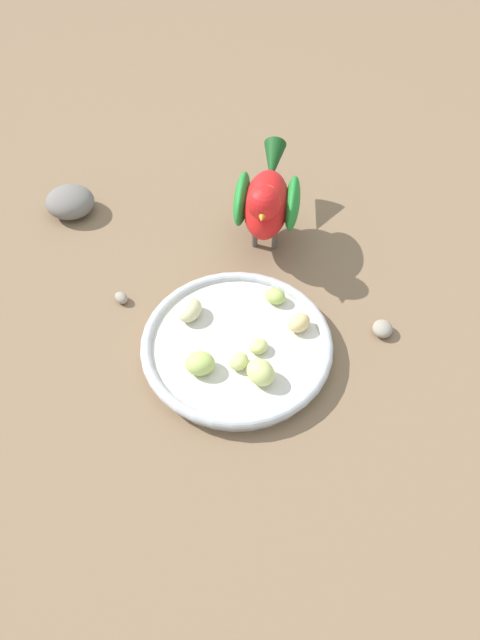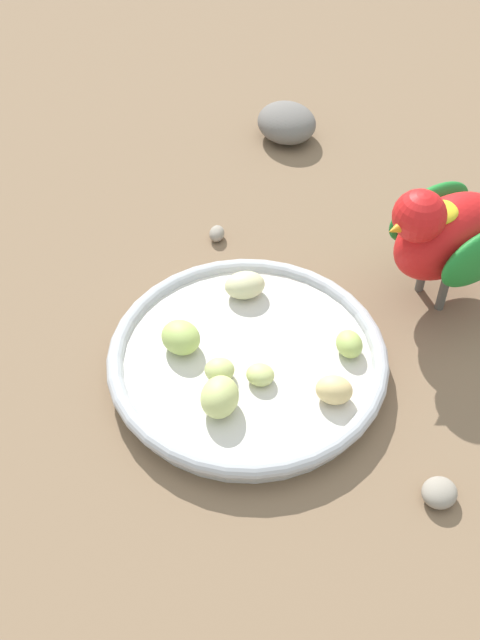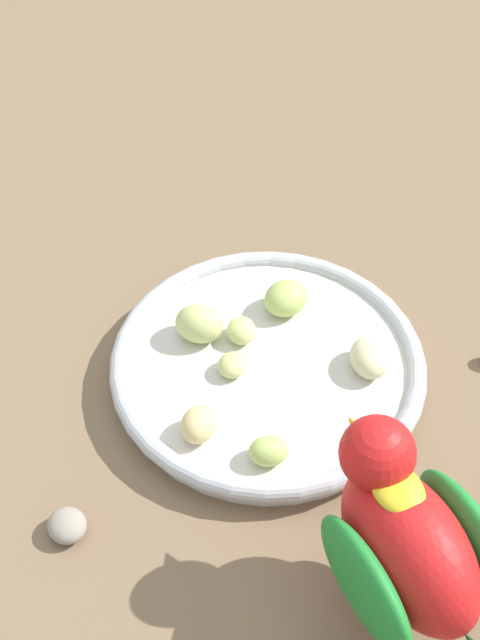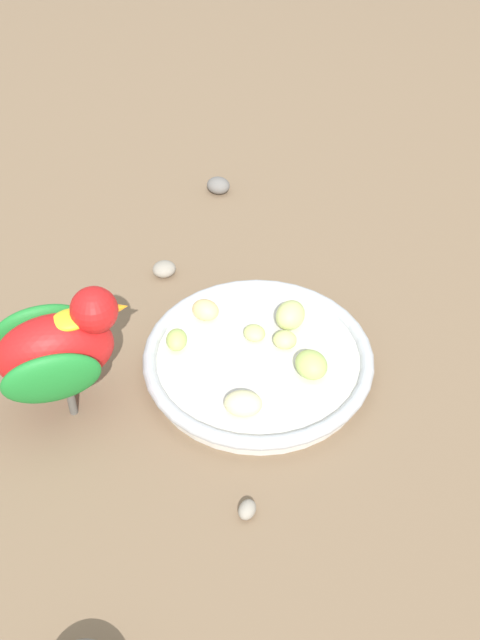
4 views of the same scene
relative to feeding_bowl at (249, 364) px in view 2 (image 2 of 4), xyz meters
name	(u,v)px [view 2 (image 2 of 4)]	position (x,y,z in m)	size (l,w,h in m)	color
ground_plane	(238,372)	(0.00, 0.01, -0.01)	(4.00, 4.00, 0.00)	#7A6047
feeding_bowl	(249,364)	(0.00, 0.00, 0.00)	(0.24, 0.24, 0.03)	beige
apple_piece_0	(260,375)	(-0.02, 0.00, 0.01)	(0.02, 0.02, 0.02)	#C6D17A
apple_piece_1	(220,397)	(-0.04, 0.04, 0.02)	(0.04, 0.03, 0.03)	#C6D17A
apple_piece_2	(334,390)	(-0.06, -0.06, 0.02)	(0.03, 0.03, 0.02)	#E5C67F
apple_piece_3	(220,370)	(-0.01, 0.03, 0.01)	(0.03, 0.02, 0.02)	#C6D17A
apple_piece_4	(349,344)	(-0.01, -0.09, 0.02)	(0.03, 0.02, 0.02)	#B2CC66
apple_piece_5	(181,337)	(0.03, 0.05, 0.02)	(0.04, 0.03, 0.03)	#B2CC66
apple_piece_6	(245,285)	(0.08, -0.02, 0.02)	(0.04, 0.03, 0.02)	beige
parrot	(453,231)	(0.05, -0.20, 0.07)	(0.12, 0.20, 0.14)	#59544C
rock_large	(287,123)	(0.35, -0.14, 0.01)	(0.07, 0.07, 0.04)	slate
pebble_0	(217,234)	(0.18, -0.01, -0.01)	(0.02, 0.02, 0.01)	gray
pebble_1	(439,493)	(-0.15, -0.11, -0.01)	(0.03, 0.03, 0.02)	gray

